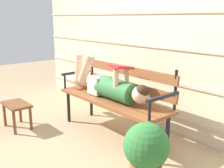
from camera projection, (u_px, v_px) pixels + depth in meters
name	position (u px, v px, depth m)	size (l,w,h in m)	color
ground_plane	(106.00, 136.00, 3.29)	(12.00, 12.00, 0.00)	tan
house_siding	(151.00, 29.00, 3.46)	(5.18, 0.08, 2.54)	beige
park_bench	(116.00, 94.00, 3.27)	(1.61, 0.51, 0.90)	brown
reclining_person	(108.00, 85.00, 3.25)	(1.74, 0.25, 0.53)	#33703D
footstool	(17.00, 108.00, 3.47)	(0.44, 0.27, 0.34)	brown
potted_plant	(146.00, 154.00, 2.16)	(0.38, 0.38, 0.61)	#AD5B3D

